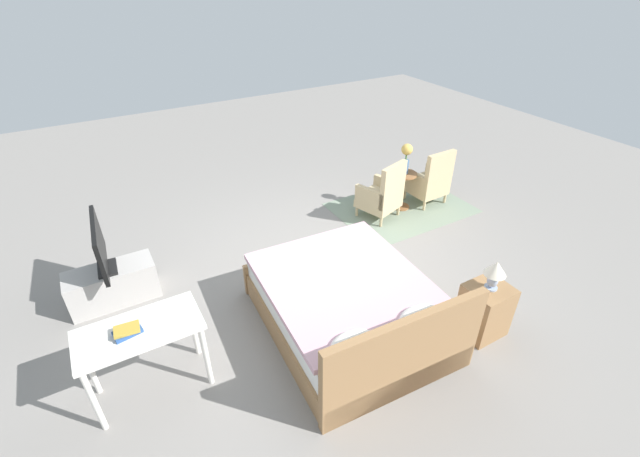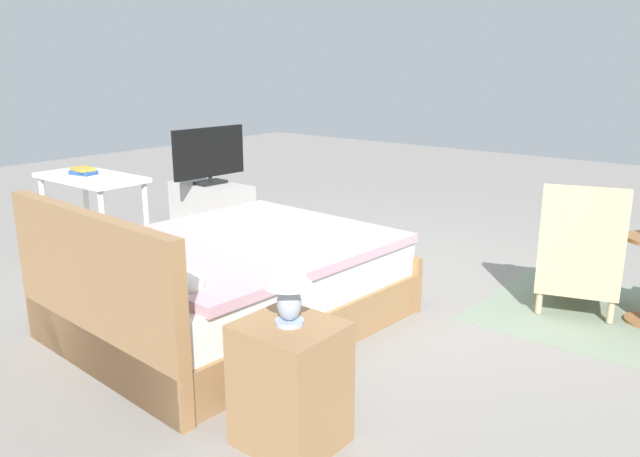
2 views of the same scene
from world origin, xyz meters
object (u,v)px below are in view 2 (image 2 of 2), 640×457
table_lamp (289,278)px  book_stack (83,171)px  vanity_desk (92,188)px  tv_flatscreen (209,155)px  tv_stand (212,204)px  bed (228,284)px  nightstand (290,384)px  armchair_by_window_right (578,259)px

table_lamp → book_stack: (3.28, -0.99, -0.01)m
vanity_desk → tv_flatscreen: bearing=-84.9°
vanity_desk → book_stack: book_stack is taller
tv_flatscreen → tv_stand: bearing=176.4°
book_stack → tv_flatscreen: bearing=-88.1°
vanity_desk → bed: bearing=172.3°
bed → book_stack: 2.15m
bed → vanity_desk: bearing=-7.7°
tv_flatscreen → bed: bearing=140.6°
table_lamp → vanity_desk: table_lamp is taller
bed → nightstand: 1.42m
tv_flatscreen → book_stack: tv_flatscreen is taller
bed → book_stack: size_ratio=8.91×
armchair_by_window_right → tv_flatscreen: (3.85, -0.01, 0.39)m
tv_flatscreen → vanity_desk: size_ratio=0.87×
bed → vanity_desk: (2.00, -0.27, 0.35)m
vanity_desk → armchair_by_window_right: bearing=-158.6°
tv_flatscreen → vanity_desk: 1.49m
nightstand → tv_stand: 4.16m
vanity_desk → tv_stand: bearing=-85.0°
table_lamp → book_stack: size_ratio=1.37×
table_lamp → tv_stand: table_lamp is taller
table_lamp → nightstand: bearing=-90.0°
bed → vanity_desk: 2.04m
tv_stand → book_stack: 1.60m
tv_flatscreen → book_stack: size_ratio=3.73×
nightstand → book_stack: (3.28, -0.99, 0.50)m
nightstand → tv_stand: size_ratio=0.62×
armchair_by_window_right → tv_stand: size_ratio=0.96×
armchair_by_window_right → nightstand: size_ratio=1.54×
table_lamp → vanity_desk: size_ratio=0.32×
armchair_by_window_right → table_lamp: armchair_by_window_right is taller
armchair_by_window_right → vanity_desk: size_ratio=0.88×
vanity_desk → book_stack: size_ratio=4.31×
nightstand → vanity_desk: 3.38m
armchair_by_window_right → table_lamp: bearing=78.2°
tv_stand → nightstand: bearing=143.3°
armchair_by_window_right → table_lamp: 2.56m
tv_stand → vanity_desk: 1.54m
armchair_by_window_right → nightstand: armchair_by_window_right is taller
armchair_by_window_right → nightstand: bearing=78.2°
armchair_by_window_right → book_stack: (3.80, 1.48, 0.42)m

